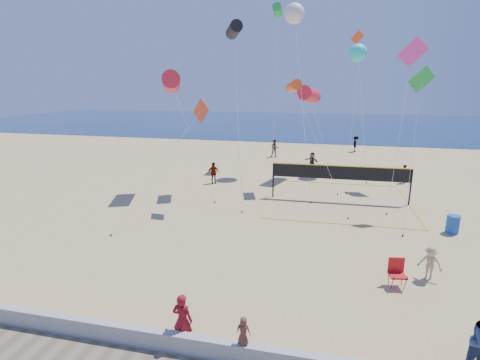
% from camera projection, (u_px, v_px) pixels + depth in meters
% --- Properties ---
extents(ground, '(120.00, 120.00, 0.00)m').
position_uv_depth(ground, '(265.00, 304.00, 13.40)').
color(ground, tan).
rests_on(ground, ground).
extents(ocean, '(140.00, 50.00, 0.03)m').
position_uv_depth(ocean, '(318.00, 124.00, 71.81)').
color(ocean, navy).
rests_on(ocean, ground).
extents(seawall, '(32.00, 0.30, 0.60)m').
position_uv_depth(seawall, '(248.00, 354.00, 10.50)').
color(seawall, '#ACACA8').
rests_on(seawall, ground).
extents(woman, '(0.64, 0.43, 1.71)m').
position_uv_depth(woman, '(183.00, 320.00, 11.10)').
color(woman, maroon).
rests_on(woman, ground).
extents(toddler, '(0.43, 0.30, 0.83)m').
position_uv_depth(toddler, '(243.00, 331.00, 10.37)').
color(toddler, brown).
rests_on(toddler, seawall).
extents(bystander_b, '(1.05, 0.85, 1.42)m').
position_uv_depth(bystander_b, '(430.00, 263.00, 14.92)').
color(bystander_b, tan).
rests_on(bystander_b, ground).
extents(far_person_0, '(1.05, 0.88, 1.68)m').
position_uv_depth(far_person_0, '(213.00, 173.00, 29.19)').
color(far_person_0, gray).
rests_on(far_person_0, ground).
extents(far_person_1, '(1.51, 1.17, 1.60)m').
position_uv_depth(far_person_1, '(312.00, 161.00, 33.82)').
color(far_person_1, gray).
rests_on(far_person_1, ground).
extents(far_person_2, '(0.56, 0.64, 1.47)m').
position_uv_depth(far_person_2, '(404.00, 174.00, 29.30)').
color(far_person_2, gray).
rests_on(far_person_2, ground).
extents(far_person_3, '(0.97, 0.80, 1.84)m').
position_uv_depth(far_person_3, '(275.00, 148.00, 39.53)').
color(far_person_3, gray).
rests_on(far_person_3, ground).
extents(far_person_4, '(0.68, 1.16, 1.78)m').
position_uv_depth(far_person_4, '(356.00, 144.00, 42.51)').
color(far_person_4, gray).
rests_on(far_person_4, ground).
extents(camp_chair, '(0.69, 0.82, 1.25)m').
position_uv_depth(camp_chair, '(397.00, 271.00, 14.44)').
color(camp_chair, red).
rests_on(camp_chair, ground).
extents(trash_barrel, '(0.72, 0.72, 0.97)m').
position_uv_depth(trash_barrel, '(453.00, 224.00, 19.60)').
color(trash_barrel, '#1A4AAE').
rests_on(trash_barrel, ground).
extents(volleyball_net, '(9.22, 9.08, 2.42)m').
position_uv_depth(volleyball_net, '(340.00, 177.00, 24.70)').
color(volleyball_net, black).
rests_on(volleyball_net, ground).
extents(kite_0, '(4.70, 3.59, 8.51)m').
position_uv_depth(kite_0, '(171.00, 82.00, 25.36)').
color(kite_0, red).
rests_on(kite_0, ground).
extents(kite_1, '(2.70, 6.73, 11.75)m').
position_uv_depth(kite_1, '(234.00, 30.00, 25.61)').
color(kite_1, black).
rests_on(kite_1, ground).
extents(kite_2, '(4.63, 6.88, 7.93)m').
position_uv_depth(kite_2, '(294.00, 86.00, 26.21)').
color(kite_2, '#F4511E').
rests_on(kite_2, ground).
extents(kite_3, '(3.89, 5.95, 6.83)m').
position_uv_depth(kite_3, '(197.00, 117.00, 22.04)').
color(kite_3, '#C44124').
rests_on(kite_3, ground).
extents(kite_4, '(1.64, 4.19, 8.61)m').
position_uv_depth(kite_4, '(420.00, 88.00, 20.72)').
color(kite_4, green).
rests_on(kite_4, ground).
extents(kite_5, '(2.90, 8.05, 10.83)m').
position_uv_depth(kite_5, '(412.00, 58.00, 26.51)').
color(kite_5, '#ED3BAC').
rests_on(kite_5, ground).
extents(kite_6, '(3.46, 10.50, 13.97)m').
position_uv_depth(kite_6, '(294.00, 14.00, 30.60)').
color(kite_6, silver).
rests_on(kite_6, ground).
extents(kite_7, '(1.95, 8.46, 10.80)m').
position_uv_depth(kite_7, '(358.00, 53.00, 30.95)').
color(kite_7, '#27E8DC').
rests_on(kite_7, ground).
extents(kite_8, '(1.12, 6.35, 14.38)m').
position_uv_depth(kite_8, '(277.00, 10.00, 32.97)').
color(kite_8, green).
rests_on(kite_8, ground).
extents(kite_9, '(1.65, 9.02, 12.42)m').
position_uv_depth(kite_9, '(358.00, 50.00, 34.23)').
color(kite_9, '#F4511E').
rests_on(kite_9, ground).
extents(kite_10, '(3.49, 6.53, 7.51)m').
position_uv_depth(kite_10, '(309.00, 95.00, 29.87)').
color(kite_10, red).
rests_on(kite_10, ground).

